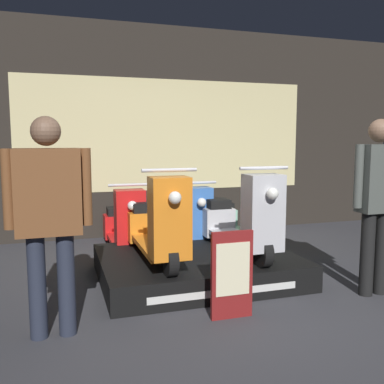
% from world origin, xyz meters
% --- Properties ---
extents(ground_plane, '(30.00, 30.00, 0.00)m').
position_xyz_m(ground_plane, '(0.00, 0.00, 0.00)').
color(ground_plane, '#38383D').
extents(shop_wall_back, '(8.20, 0.09, 3.20)m').
position_xyz_m(shop_wall_back, '(0.00, 3.23, 1.60)').
color(shop_wall_back, '#28231E').
rests_on(shop_wall_back, ground_plane).
extents(display_platform, '(2.04, 1.60, 0.26)m').
position_xyz_m(display_platform, '(-0.27, 0.93, 0.13)').
color(display_platform, black).
rests_on(display_platform, ground_plane).
extents(scooter_display_left, '(0.49, 1.62, 0.97)m').
position_xyz_m(scooter_display_left, '(-0.73, 0.84, 0.62)').
color(scooter_display_left, black).
rests_on(scooter_display_left, display_platform).
extents(scooter_display_right, '(0.49, 1.62, 0.97)m').
position_xyz_m(scooter_display_right, '(0.19, 0.84, 0.62)').
color(scooter_display_right, black).
rests_on(scooter_display_right, display_platform).
extents(scooter_backrow_0, '(0.49, 1.62, 0.97)m').
position_xyz_m(scooter_backrow_0, '(-0.86, 2.20, 0.36)').
color(scooter_backrow_0, black).
rests_on(scooter_backrow_0, ground_plane).
extents(scooter_backrow_1, '(0.49, 1.62, 0.97)m').
position_xyz_m(scooter_backrow_1, '(-0.02, 2.20, 0.36)').
color(scooter_backrow_1, black).
rests_on(scooter_backrow_1, ground_plane).
extents(scooter_backrow_2, '(0.49, 1.62, 0.97)m').
position_xyz_m(scooter_backrow_2, '(0.82, 2.20, 0.36)').
color(scooter_backrow_2, black).
rests_on(scooter_backrow_2, ground_plane).
extents(person_left_browsing, '(0.62, 0.26, 1.65)m').
position_xyz_m(person_left_browsing, '(-1.73, -0.03, 0.98)').
color(person_left_browsing, '#232838').
rests_on(person_left_browsing, ground_plane).
extents(person_right_browsing, '(0.52, 0.22, 1.67)m').
position_xyz_m(person_right_browsing, '(1.20, -0.03, 0.96)').
color(person_right_browsing, black).
rests_on(person_right_browsing, ground_plane).
extents(price_sign_board, '(0.36, 0.04, 0.74)m').
position_xyz_m(price_sign_board, '(-0.32, -0.14, 0.37)').
color(price_sign_board, maroon).
rests_on(price_sign_board, ground_plane).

